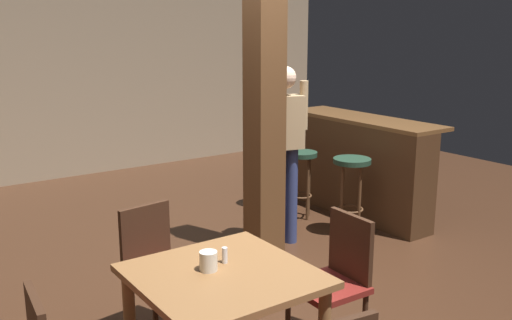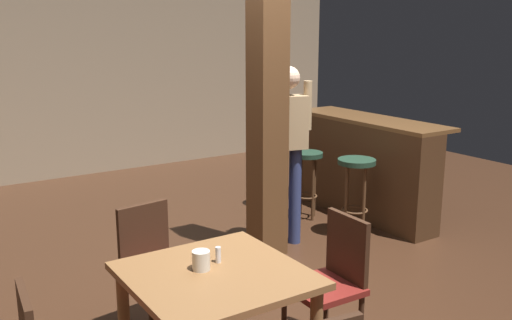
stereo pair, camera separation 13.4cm
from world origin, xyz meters
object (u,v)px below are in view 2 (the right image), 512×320
object	(u,v)px
dining_table	(216,294)
napkin_cup	(201,260)
bar_stool_far	(275,160)
bar_stool_near	(356,178)
bar_stool_mid	(307,169)
chair_north	(153,264)
standing_person	(288,143)
salt_shaker	(218,255)
bar_counter	(361,166)
chair_east	(332,277)

from	to	relation	value
dining_table	napkin_cup	xyz separation A→B (m)	(-0.05, 0.07, 0.18)
napkin_cup	bar_stool_far	world-z (taller)	napkin_cup
bar_stool_near	bar_stool_mid	world-z (taller)	bar_stool_near
chair_north	bar_stool_near	size ratio (longest dim) A/B	1.12
bar_stool_near	bar_stool_mid	size ratio (longest dim) A/B	1.07
chair_north	bar_stool_mid	bearing A→B (deg)	29.60
standing_person	napkin_cup	bearing A→B (deg)	-137.71
dining_table	salt_shaker	xyz separation A→B (m)	(0.08, 0.11, 0.18)
chair_north	bar_stool_far	xyz separation A→B (m)	(2.32, 1.86, 0.06)
dining_table	salt_shaker	distance (m)	0.22
dining_table	napkin_cup	size ratio (longest dim) A/B	8.49
bar_counter	bar_stool_far	bearing A→B (deg)	131.18
chair_north	chair_east	size ratio (longest dim) A/B	1.00
napkin_cup	bar_stool_near	world-z (taller)	napkin_cup
standing_person	chair_north	bearing A→B (deg)	-154.02
bar_counter	bar_stool_near	xyz separation A→B (m)	(-0.52, -0.47, 0.05)
chair_east	standing_person	bearing A→B (deg)	62.55
chair_north	standing_person	xyz separation A→B (m)	(1.75, 0.85, 0.50)
dining_table	chair_north	distance (m)	0.85
standing_person	bar_stool_near	xyz separation A→B (m)	(0.70, -0.20, -0.40)
bar_stool_near	bar_stool_far	distance (m)	1.22
dining_table	bar_counter	world-z (taller)	bar_counter
chair_north	bar_stool_near	bearing A→B (deg)	14.93
standing_person	chair_east	bearing A→B (deg)	-117.45
standing_person	salt_shaker	bearing A→B (deg)	-136.21
standing_person	bar_stool_far	distance (m)	1.24
chair_north	bar_stool_far	world-z (taller)	chair_north
chair_east	bar_counter	size ratio (longest dim) A/B	0.45
chair_east	bar_stool_near	world-z (taller)	chair_east
salt_shaker	bar_stool_mid	bearing A→B (deg)	42.36
chair_north	bar_stool_near	world-z (taller)	chair_north
dining_table	bar_stool_near	bearing A→B (deg)	31.57
chair_north	bar_stool_near	xyz separation A→B (m)	(2.45, 0.65, 0.10)
chair_east	standing_person	world-z (taller)	standing_person
salt_shaker	bar_counter	world-z (taller)	bar_counter
napkin_cup	bar_stool_mid	xyz separation A→B (m)	(2.42, 2.12, -0.26)
bar_counter	dining_table	bearing A→B (deg)	-146.37
napkin_cup	salt_shaker	world-z (taller)	napkin_cup
chair_east	salt_shaker	xyz separation A→B (m)	(-0.78, 0.09, 0.30)
bar_stool_near	bar_stool_far	bearing A→B (deg)	96.20
chair_east	bar_stool_near	xyz separation A→B (m)	(1.57, 1.48, 0.10)
dining_table	chair_east	world-z (taller)	chair_east
bar_stool_mid	bar_stool_far	distance (m)	0.52
chair_north	bar_stool_mid	world-z (taller)	chair_north
bar_stool_mid	dining_table	bearing A→B (deg)	-137.15
bar_counter	bar_stool_mid	size ratio (longest dim) A/B	2.62
dining_table	bar_counter	xyz separation A→B (m)	(2.95, 1.96, -0.07)
napkin_cup	bar_counter	bearing A→B (deg)	32.21
standing_person	bar_counter	bearing A→B (deg)	12.50
chair_north	standing_person	distance (m)	2.00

